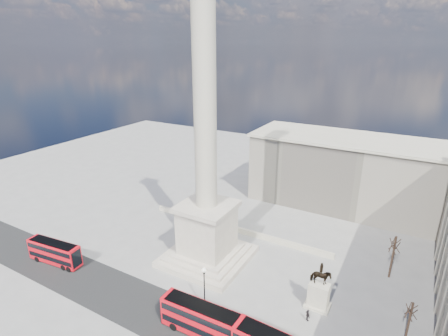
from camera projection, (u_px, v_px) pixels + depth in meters
ground at (192, 273)px, 59.04m from camera, size 180.00×180.00×0.00m
asphalt_road at (181, 323)px, 48.54m from camera, size 120.00×9.00×0.01m
nelsons_column at (206, 193)px, 58.74m from camera, size 14.00×14.00×49.85m
balustrade_wall at (236, 229)px, 71.94m from camera, size 40.00×0.60×1.10m
building_northeast at (363, 175)px, 79.63m from camera, size 51.00×17.00×16.60m
red_bus_a at (55, 252)px, 61.12m from camera, size 10.44×3.45×4.15m
red_bus_b at (202, 320)px, 45.90m from camera, size 11.53×2.98×4.65m
victorian_lamp at (204, 286)px, 49.61m from camera, size 0.61×0.61×7.17m
equestrian_statue at (319, 292)px, 50.78m from camera, size 3.59×2.69×7.58m
bare_tree_mid at (412, 310)px, 43.83m from camera, size 1.73×1.73×6.57m
bare_tree_far at (395, 244)px, 55.96m from camera, size 1.99×1.99×8.12m
pedestrian_walking at (271, 333)px, 45.73m from camera, size 0.69×0.48×1.82m
pedestrian_crossing at (308, 315)px, 48.73m from camera, size 1.08×1.10×1.86m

